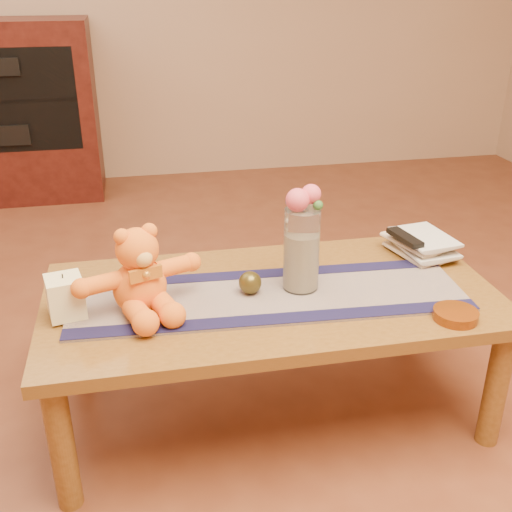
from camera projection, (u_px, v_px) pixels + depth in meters
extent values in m
plane|color=#5E2D1A|center=(270.00, 408.00, 2.11)|extent=(5.50, 5.50, 0.00)
cube|color=brown|center=(272.00, 298.00, 1.93)|extent=(1.40, 0.70, 0.04)
cylinder|color=brown|center=(62.00, 446.00, 1.65)|extent=(0.07, 0.07, 0.41)
cylinder|color=brown|center=(496.00, 388.00, 1.88)|extent=(0.07, 0.07, 0.41)
cylinder|color=brown|center=(75.00, 333.00, 2.16)|extent=(0.07, 0.07, 0.41)
cylinder|color=brown|center=(415.00, 298.00, 2.39)|extent=(0.07, 0.07, 0.41)
cube|color=#1A1C4A|center=(269.00, 296.00, 1.89)|extent=(1.22, 0.42, 0.01)
cube|color=#141236|center=(277.00, 319.00, 1.76)|extent=(1.20, 0.13, 0.00)
cube|color=#141236|center=(262.00, 274.00, 2.02)|extent=(1.20, 0.13, 0.00)
cube|color=#FFF7BB|center=(65.00, 297.00, 1.75)|extent=(0.12, 0.12, 0.12)
cylinder|color=black|center=(62.00, 276.00, 1.73)|extent=(0.00, 0.00, 0.01)
cylinder|color=silver|center=(301.00, 250.00, 1.88)|extent=(0.11, 0.11, 0.26)
cylinder|color=beige|center=(301.00, 261.00, 1.89)|extent=(0.09, 0.09, 0.18)
sphere|color=#E55066|center=(298.00, 200.00, 1.79)|extent=(0.07, 0.07, 0.07)
sphere|color=#E55066|center=(311.00, 194.00, 1.81)|extent=(0.06, 0.06, 0.06)
sphere|color=#4E66AA|center=(303.00, 197.00, 1.84)|extent=(0.04, 0.04, 0.04)
sphere|color=#4E66AA|center=(291.00, 202.00, 1.83)|extent=(0.04, 0.04, 0.04)
sphere|color=#33662D|center=(318.00, 205.00, 1.80)|extent=(0.03, 0.03, 0.03)
sphere|color=#453C17|center=(250.00, 283.00, 1.88)|extent=(0.09, 0.09, 0.07)
imported|color=beige|center=(401.00, 256.00, 2.14)|extent=(0.21, 0.26, 0.02)
imported|color=beige|center=(403.00, 251.00, 2.13)|extent=(0.19, 0.24, 0.02)
imported|color=beige|center=(400.00, 246.00, 2.12)|extent=(0.22, 0.26, 0.02)
imported|color=beige|center=(404.00, 241.00, 2.11)|extent=(0.19, 0.24, 0.02)
cube|color=black|center=(405.00, 237.00, 2.10)|extent=(0.07, 0.17, 0.02)
cylinder|color=#BF5914|center=(456.00, 315.00, 1.76)|extent=(0.14, 0.14, 0.03)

